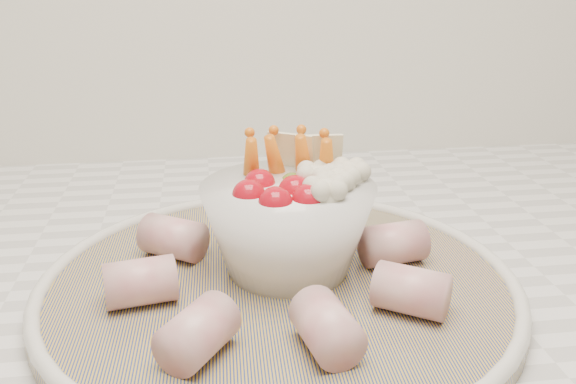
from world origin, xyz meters
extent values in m
cube|color=silver|center=(0.00, 1.45, 0.90)|extent=(2.04, 0.62, 0.04)
cylinder|color=navy|center=(0.16, 1.36, 0.93)|extent=(0.40, 0.40, 0.01)
torus|color=silver|center=(0.16, 1.36, 0.94)|extent=(0.39, 0.39, 0.01)
sphere|color=#AC0B18|center=(0.14, 1.36, 1.01)|extent=(0.03, 0.03, 0.03)
sphere|color=#AC0B18|center=(0.16, 1.34, 1.01)|extent=(0.03, 0.03, 0.03)
sphere|color=#AC0B18|center=(0.18, 1.35, 1.01)|extent=(0.03, 0.03, 0.03)
sphere|color=#AC0B18|center=(0.15, 1.39, 1.01)|extent=(0.03, 0.03, 0.03)
sphere|color=#AC0B18|center=(0.18, 1.37, 1.01)|extent=(0.03, 0.03, 0.03)
sphere|color=#AC0B18|center=(0.20, 1.36, 1.01)|extent=(0.03, 0.03, 0.03)
sphere|color=#547326|center=(0.18, 1.40, 1.00)|extent=(0.02, 0.02, 0.02)
cone|color=orange|center=(0.17, 1.41, 1.02)|extent=(0.04, 0.04, 0.06)
cone|color=orange|center=(0.19, 1.41, 1.02)|extent=(0.03, 0.04, 0.06)
cone|color=orange|center=(0.21, 1.40, 1.02)|extent=(0.03, 0.04, 0.06)
cone|color=orange|center=(0.15, 1.41, 1.02)|extent=(0.02, 0.04, 0.06)
sphere|color=beige|center=(0.21, 1.37, 1.01)|extent=(0.03, 0.03, 0.03)
sphere|color=beige|center=(0.20, 1.35, 1.01)|extent=(0.03, 0.03, 0.03)
sphere|color=beige|center=(0.23, 1.39, 1.01)|extent=(0.03, 0.03, 0.03)
sphere|color=beige|center=(0.20, 1.38, 1.01)|extent=(0.03, 0.03, 0.03)
cube|color=beige|center=(0.18, 1.43, 1.02)|extent=(0.04, 0.03, 0.04)
cube|color=beige|center=(0.21, 1.42, 1.02)|extent=(0.04, 0.01, 0.04)
cylinder|color=#BD5660|center=(0.26, 1.38, 0.95)|extent=(0.06, 0.04, 0.04)
cylinder|color=#BD5660|center=(0.22, 1.45, 0.95)|extent=(0.06, 0.06, 0.04)
cylinder|color=#BD5660|center=(0.14, 1.47, 0.95)|extent=(0.04, 0.06, 0.04)
cylinder|color=#BD5660|center=(0.08, 1.42, 0.95)|extent=(0.06, 0.06, 0.04)
cylinder|color=#BD5660|center=(0.06, 1.34, 0.95)|extent=(0.06, 0.04, 0.04)
cylinder|color=#BD5660|center=(0.10, 1.26, 0.95)|extent=(0.06, 0.06, 0.04)
cylinder|color=#BD5660|center=(0.18, 1.26, 0.95)|extent=(0.04, 0.06, 0.04)
cylinder|color=#BD5660|center=(0.25, 1.30, 0.95)|extent=(0.06, 0.06, 0.04)
camera|label=1|loc=(0.11, 0.90, 1.18)|focal=40.00mm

